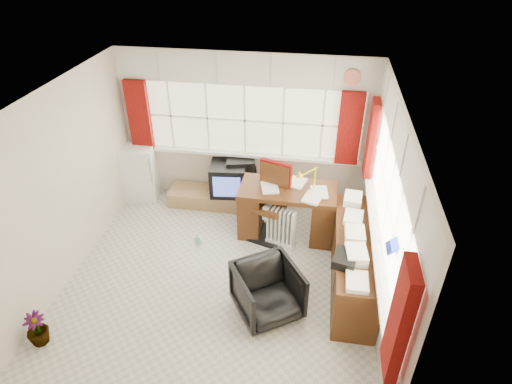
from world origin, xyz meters
The scene contains 20 objects.
ground centered at (0.00, 0.00, 0.00)m, with size 4.00×4.00×0.00m, color beige.
room_walls centered at (0.00, 0.00, 1.50)m, with size 4.00×4.00×4.00m.
window_back centered at (0.00, 1.94, 0.95)m, with size 3.70×0.12×3.60m.
window_right centered at (1.94, 0.00, 0.95)m, with size 0.12×3.70×3.60m.
curtains centered at (0.92, 0.93, 1.46)m, with size 3.83×3.83×1.15m.
overhead_cabinets centered at (0.98, 0.98, 2.25)m, with size 3.98×3.98×0.48m.
desk centered at (0.78, 1.12, 0.45)m, with size 1.42×0.72×0.84m.
desk_lamp centered at (1.15, 1.16, 1.08)m, with size 0.14×0.12×0.39m.
task_chair centered at (0.55, 1.11, 0.63)m, with size 0.62×0.65×1.18m.
office_chair centered at (0.71, -0.47, 0.34)m, with size 0.72×0.74×0.67m, color black.
radiator centered at (0.73, 0.82, 0.26)m, with size 0.46×0.29×0.64m.
credenza centered at (1.73, 0.20, 0.40)m, with size 0.50×2.00×0.85m.
file_tray centered at (1.58, -0.28, 0.81)m, with size 0.26×0.33×0.11m, color black.
tv_bench centered at (-0.55, 1.72, 0.12)m, with size 1.40×0.50×0.25m, color #A78553.
crt_tv centered at (-0.25, 1.74, 0.51)m, with size 0.62×0.59×0.52m.
hifi_stack centered at (-0.06, 1.85, 0.52)m, with size 0.61×0.46×0.57m.
mini_fridge centered at (-1.80, 1.80, 0.47)m, with size 0.64×0.64×0.94m.
spray_bottle_a centered at (-0.32, 1.63, 0.16)m, with size 0.12×0.12×0.32m, color silver.
spray_bottle_b centered at (-0.49, 0.68, 0.10)m, with size 0.09×0.09×0.20m, color #8DD2CC.
flower_vase centered at (-1.80, -1.33, 0.22)m, with size 0.24×0.24×0.44m, color black.
Camera 1 is at (1.14, -4.10, 4.13)m, focal length 30.00 mm.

